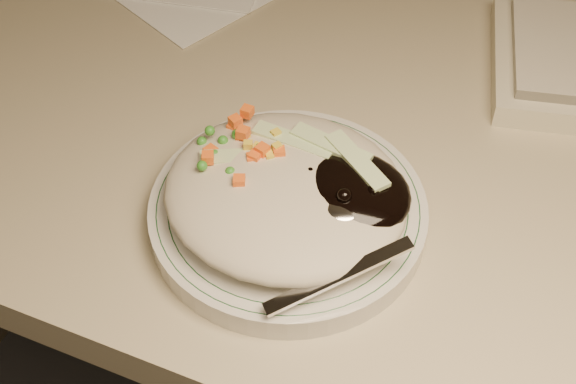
% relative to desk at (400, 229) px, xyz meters
% --- Properties ---
extents(desk, '(1.40, 0.70, 0.74)m').
position_rel_desk_xyz_m(desk, '(0.00, 0.00, 0.00)').
color(desk, tan).
rests_on(desk, ground).
extents(plate, '(0.22, 0.22, 0.02)m').
position_rel_desk_xyz_m(plate, '(-0.06, -0.19, 0.21)').
color(plate, silver).
rests_on(plate, desk).
extents(plate_rim, '(0.21, 0.21, 0.00)m').
position_rel_desk_xyz_m(plate_rim, '(-0.06, -0.19, 0.22)').
color(plate_rim, '#144723').
rests_on(plate_rim, plate).
extents(meal, '(0.21, 0.19, 0.05)m').
position_rel_desk_xyz_m(meal, '(-0.05, -0.19, 0.24)').
color(meal, '#B4AC92').
rests_on(meal, plate).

